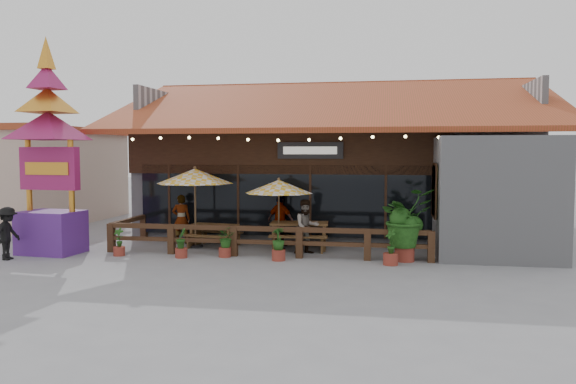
% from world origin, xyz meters
% --- Properties ---
extents(ground, '(100.00, 100.00, 0.00)m').
position_xyz_m(ground, '(0.00, 0.00, 0.00)').
color(ground, gray).
rests_on(ground, ground).
extents(restaurant_building, '(15.50, 14.73, 6.09)m').
position_xyz_m(restaurant_building, '(0.26, 6.61, 2.21)').
color(restaurant_building, '#A3A3A8').
rests_on(restaurant_building, ground).
extents(patio_railing, '(10.00, 2.60, 0.92)m').
position_xyz_m(patio_railing, '(-2.25, -0.27, 0.61)').
color(patio_railing, '#452E18').
rests_on(patio_railing, ground).
extents(neighbor_building, '(8.40, 8.40, 4.22)m').
position_xyz_m(neighbor_building, '(-15.00, 6.00, 2.14)').
color(neighbor_building, '#BDA38F').
rests_on(neighbor_building, ground).
extents(umbrella_left, '(2.94, 2.94, 2.69)m').
position_xyz_m(umbrella_left, '(-4.18, 0.80, 2.34)').
color(umbrella_left, brown).
rests_on(umbrella_left, ground).
extents(umbrella_right, '(2.21, 2.21, 2.34)m').
position_xyz_m(umbrella_right, '(-1.36, 0.70, 2.04)').
color(umbrella_right, brown).
rests_on(umbrella_right, ground).
extents(picnic_table_left, '(1.75, 1.58, 0.75)m').
position_xyz_m(picnic_table_left, '(-3.61, 0.98, 0.50)').
color(picnic_table_left, brown).
rests_on(picnic_table_left, ground).
extents(picnic_table_right, '(1.96, 1.73, 0.88)m').
position_xyz_m(picnic_table_right, '(-0.73, 0.98, 0.60)').
color(picnic_table_right, brown).
rests_on(picnic_table_right, ground).
extents(thai_sign_tower, '(2.88, 2.88, 7.15)m').
position_xyz_m(thai_sign_tower, '(-8.21, -1.05, 3.78)').
color(thai_sign_tower, '#552380').
rests_on(thai_sign_tower, ground).
extents(tropical_plant, '(2.00, 1.93, 2.11)m').
position_xyz_m(tropical_plant, '(2.56, -0.43, 1.21)').
color(tropical_plant, maroon).
rests_on(tropical_plant, ground).
extents(diner_a, '(0.69, 0.53, 1.69)m').
position_xyz_m(diner_a, '(-4.92, 1.45, 0.85)').
color(diner_a, '#341E10').
rests_on(diner_a, ground).
extents(diner_b, '(1.04, 0.98, 1.69)m').
position_xyz_m(diner_b, '(-0.39, 0.22, 0.84)').
color(diner_b, '#341E10').
rests_on(diner_b, ground).
extents(diner_c, '(1.09, 0.82, 1.73)m').
position_xyz_m(diner_c, '(-1.44, 1.49, 0.86)').
color(diner_c, '#341E10').
rests_on(diner_c, ground).
extents(pedestrian, '(0.64, 1.04, 1.55)m').
position_xyz_m(pedestrian, '(-8.85, -2.22, 0.77)').
color(pedestrian, black).
rests_on(pedestrian, ground).
extents(planter_a, '(0.35, 0.35, 0.85)m').
position_xyz_m(planter_a, '(-5.95, -1.07, 0.36)').
color(planter_a, maroon).
rests_on(planter_a, ground).
extents(planter_b, '(0.36, 0.36, 0.89)m').
position_xyz_m(planter_b, '(-3.98, -1.06, 0.40)').
color(planter_b, maroon).
rests_on(planter_b, ground).
extents(planter_c, '(0.71, 0.68, 0.89)m').
position_xyz_m(planter_c, '(-2.73, -0.73, 0.50)').
color(planter_c, maroon).
rests_on(planter_c, ground).
extents(planter_d, '(0.51, 0.51, 0.96)m').
position_xyz_m(planter_d, '(-1.04, -0.98, 0.47)').
color(planter_d, maroon).
rests_on(planter_d, ground).
extents(planter_e, '(0.41, 0.43, 1.01)m').
position_xyz_m(planter_e, '(2.16, -1.07, 0.42)').
color(planter_e, maroon).
rests_on(planter_e, ground).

